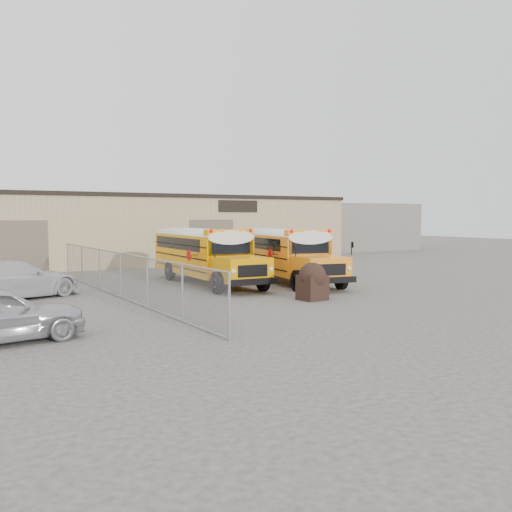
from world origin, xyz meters
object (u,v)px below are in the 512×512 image
school_bus_left (166,246)px  school_bus_right (246,245)px  tarp_bundle (312,281)px  car_white (12,280)px

school_bus_left → school_bus_right: size_ratio=1.00×
school_bus_left → tarp_bundle: 12.71m
school_bus_left → car_white: 11.12m
tarp_bundle → car_white: size_ratio=0.27×
car_white → school_bus_left: bearing=-77.2°
school_bus_left → car_white: bearing=-144.2°
school_bus_left → tarp_bundle: school_bus_left is taller
tarp_bundle → car_white: (-9.88, 6.17, 0.03)m
school_bus_right → tarp_bundle: bearing=-107.5°
school_bus_right → car_white: school_bus_right is taller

